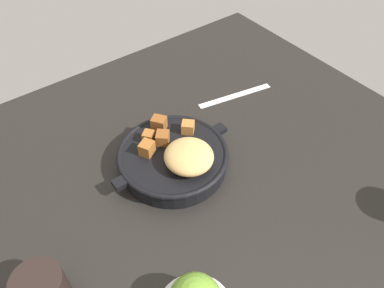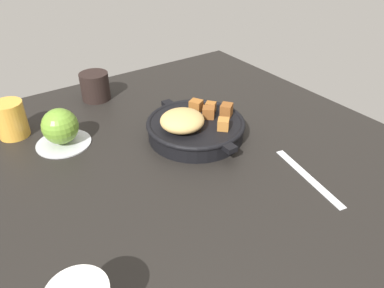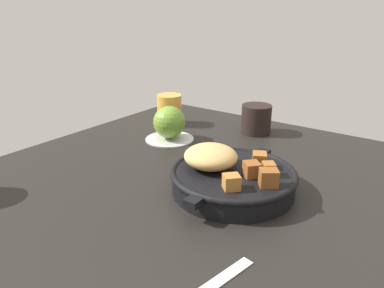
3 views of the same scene
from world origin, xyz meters
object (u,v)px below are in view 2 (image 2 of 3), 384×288
object	(u,v)px
red_apple	(60,126)
coffee_mug_dark	(95,86)
juice_glass_amber	(11,119)
butter_knife	(308,177)
cast_iron_skillet	(195,126)

from	to	relation	value
red_apple	coffee_mug_dark	bearing A→B (deg)	-40.90
juice_glass_amber	butter_knife	bearing A→B (deg)	-138.55
cast_iron_skillet	coffee_mug_dark	world-z (taller)	cast_iron_skillet
cast_iron_skillet	butter_knife	distance (cm)	27.83
coffee_mug_dark	juice_glass_amber	xyz separation A→B (cm)	(-7.49, 23.77, 0.47)
red_apple	juice_glass_amber	bearing A→B (deg)	38.99
juice_glass_amber	red_apple	bearing A→B (deg)	-141.01
red_apple	juice_glass_amber	xyz separation A→B (cm)	(10.32, 8.35, -0.37)
butter_knife	coffee_mug_dark	distance (cm)	62.22
butter_knife	coffee_mug_dark	world-z (taller)	coffee_mug_dark
red_apple	coffee_mug_dark	world-z (taller)	red_apple
cast_iron_skillet	butter_knife	world-z (taller)	cast_iron_skillet
cast_iron_skillet	red_apple	size ratio (longest dim) A/B	3.37
cast_iron_skillet	juice_glass_amber	distance (cm)	43.03
cast_iron_skillet	juice_glass_amber	xyz separation A→B (cm)	(25.10, 34.93, 1.32)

